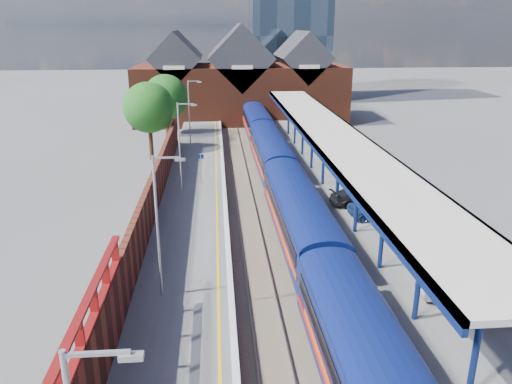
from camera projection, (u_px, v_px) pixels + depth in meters
ground at (256, 173)px, 47.83m from camera, size 240.00×240.00×0.00m
ballast_bed at (266, 209)px, 38.37m from camera, size 6.00×76.00×0.06m
rails at (266, 208)px, 38.34m from camera, size 4.51×76.00×0.14m
left_platform at (194, 206)px, 37.80m from camera, size 5.00×76.00×1.00m
right_platform at (343, 202)px, 38.68m from camera, size 6.00×76.00×1.00m
coping_left at (225, 198)px, 37.81m from camera, size 0.30×76.00×0.05m
coping_right at (307, 196)px, 38.29m from camera, size 0.30×76.00×0.05m
yellow_line at (217, 199)px, 37.77m from camera, size 0.14×76.00×0.01m
train at (282, 176)px, 39.62m from camera, size 2.92×65.92×3.45m
canopy at (334, 136)px, 38.97m from camera, size 4.50×52.00×4.48m
lamp_post_b at (160, 219)px, 23.07m from camera, size 1.48×0.18×7.00m
lamp_post_c at (181, 142)px, 38.19m from camera, size 1.48×0.18×7.00m
lamp_post_d at (190, 109)px, 53.31m from camera, size 1.48×0.18×7.00m
platform_sign at (201, 164)px, 40.92m from camera, size 0.55×0.08×2.50m
brick_wall at (146, 213)px, 30.87m from camera, size 0.35×50.00×3.86m
station_building at (240, 83)px, 72.55m from camera, size 30.00×12.12×13.78m
tree_near at (150, 109)px, 50.91m from camera, size 5.20×5.20×8.10m
tree_far at (167, 98)px, 58.55m from camera, size 5.20×5.20×8.10m
parked_car_red at (495, 306)px, 22.16m from camera, size 3.92×2.09×1.27m
parked_car_silver at (459, 287)px, 23.79m from camera, size 3.87×1.63×1.24m
parked_car_dark at (358, 197)px, 36.38m from camera, size 4.39×2.34×1.21m
parked_car_blue at (380, 209)px, 33.99m from camera, size 4.40×2.26×1.19m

